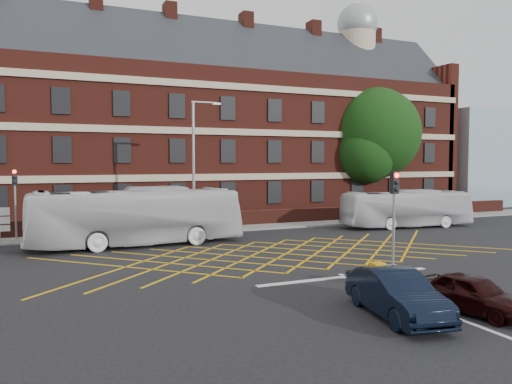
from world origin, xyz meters
name	(u,v)px	position (x,y,z in m)	size (l,w,h in m)	color
ground	(305,261)	(0.00, 0.00, 0.00)	(120.00, 120.00, 0.00)	black
victorian_building	(185,125)	(0.25, 22.00, 7.84)	(51.00, 12.17, 20.40)	#561E16
boundary_wall	(216,220)	(0.00, 13.00, 0.55)	(56.00, 0.50, 1.10)	#4A1B13
far_pavement	(221,228)	(0.00, 12.00, 0.06)	(60.00, 3.00, 0.12)	slate
glass_block	(480,159)	(34.00, 21.00, 5.00)	(14.00, 10.00, 10.00)	#99B2BF
box_junction_hatching	(286,254)	(0.00, 2.00, 0.01)	(11.50, 0.12, 0.02)	#CC990C
stop_line	(346,277)	(0.00, -3.50, 0.01)	(8.00, 0.30, 0.02)	silver
centre_line	(473,324)	(0.00, -10.00, 0.01)	(0.15, 14.00, 0.02)	silver
bus_left	(136,216)	(-6.52, 7.56, 1.64)	(2.75, 11.75, 3.27)	silver
bus_right	(407,209)	(12.57, 7.79, 1.33)	(2.24, 9.56, 2.66)	silver
car_navy	(396,294)	(-1.57, -8.54, 0.71)	(1.50, 4.29, 1.41)	black
car_maroon	(473,293)	(0.90, -9.15, 0.61)	(1.44, 3.57, 1.22)	black
deciduous_tree	(374,140)	(16.27, 16.66, 6.67)	(8.27, 8.20, 11.34)	black
traffic_light_near	(394,230)	(2.49, -3.33, 1.76)	(0.70, 0.70, 4.27)	slate
traffic_light_far	(16,212)	(-12.76, 11.29, 1.76)	(0.70, 0.70, 4.27)	slate
street_lamp	(195,191)	(-2.61, 9.39, 2.86)	(2.25, 1.00, 8.42)	slate
utility_cabinet	(377,274)	(0.21, -5.25, 0.45)	(0.49, 0.40, 0.90)	orange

